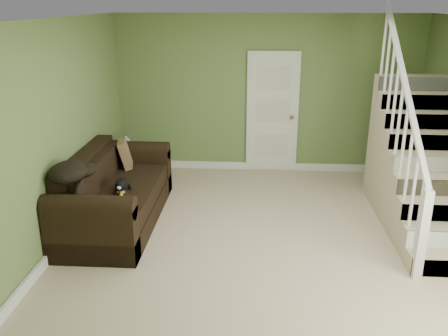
# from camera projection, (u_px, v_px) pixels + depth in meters

# --- Properties ---
(floor) EXTENTS (5.00, 5.50, 0.01)m
(floor) POSITION_uv_depth(u_px,v_px,m) (268.00, 245.00, 5.71)
(floor) COLOR tan
(floor) RESTS_ON ground
(ceiling) EXTENTS (5.00, 5.50, 0.01)m
(ceiling) POSITION_uv_depth(u_px,v_px,m) (276.00, 19.00, 4.85)
(ceiling) COLOR white
(ceiling) RESTS_ON wall_back
(wall_back) EXTENTS (5.00, 0.04, 2.60)m
(wall_back) POSITION_uv_depth(u_px,v_px,m) (267.00, 95.00, 7.87)
(wall_back) COLOR olive
(wall_back) RESTS_ON floor
(wall_front) EXTENTS (5.00, 0.04, 2.60)m
(wall_front) POSITION_uv_depth(u_px,v_px,m) (286.00, 276.00, 2.69)
(wall_front) COLOR olive
(wall_front) RESTS_ON floor
(wall_left) EXTENTS (0.04, 5.50, 2.60)m
(wall_left) POSITION_uv_depth(u_px,v_px,m) (53.00, 137.00, 5.43)
(wall_left) COLOR olive
(wall_left) RESTS_ON floor
(baseboard_back) EXTENTS (5.00, 0.04, 0.12)m
(baseboard_back) POSITION_uv_depth(u_px,v_px,m) (265.00, 166.00, 8.25)
(baseboard_back) COLOR white
(baseboard_back) RESTS_ON floor
(baseboard_left) EXTENTS (0.04, 5.50, 0.12)m
(baseboard_left) POSITION_uv_depth(u_px,v_px,m) (68.00, 234.00, 5.84)
(baseboard_left) COLOR white
(baseboard_left) RESTS_ON floor
(door) EXTENTS (0.86, 0.12, 2.02)m
(door) POSITION_uv_depth(u_px,v_px,m) (272.00, 113.00, 7.92)
(door) COLOR white
(door) RESTS_ON floor
(staircase) EXTENTS (1.00, 2.51, 2.82)m
(staircase) POSITION_uv_depth(u_px,v_px,m) (419.00, 171.00, 6.28)
(staircase) COLOR tan
(staircase) RESTS_ON floor
(sofa) EXTENTS (1.02, 2.35, 0.93)m
(sofa) POSITION_uv_depth(u_px,v_px,m) (114.00, 196.00, 6.22)
(sofa) COLOR black
(sofa) RESTS_ON floor
(side_table) EXTENTS (0.53, 0.53, 0.77)m
(side_table) POSITION_uv_depth(u_px,v_px,m) (127.00, 167.00, 7.52)
(side_table) COLOR black
(side_table) RESTS_ON floor
(cat) EXTENTS (0.23, 0.44, 0.21)m
(cat) POSITION_uv_depth(u_px,v_px,m) (121.00, 185.00, 5.96)
(cat) COLOR black
(cat) RESTS_ON sofa
(banana) EXTENTS (0.09, 0.17, 0.05)m
(banana) POSITION_uv_depth(u_px,v_px,m) (121.00, 194.00, 5.83)
(banana) COLOR gold
(banana) RESTS_ON sofa
(throw_pillow) EXTENTS (0.27, 0.43, 0.41)m
(throw_pillow) POSITION_uv_depth(u_px,v_px,m) (125.00, 154.00, 6.80)
(throw_pillow) COLOR #43301A
(throw_pillow) RESTS_ON sofa
(throw_blanket) EXTENTS (0.48, 0.59, 0.22)m
(throw_blanket) POSITION_uv_depth(u_px,v_px,m) (68.00, 172.00, 5.32)
(throw_blanket) COLOR black
(throw_blanket) RESTS_ON sofa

